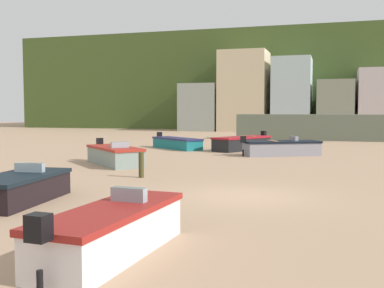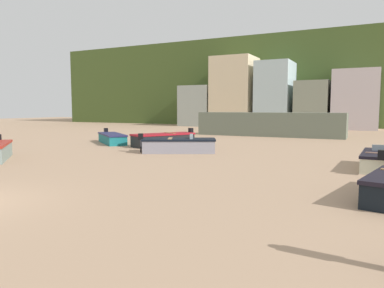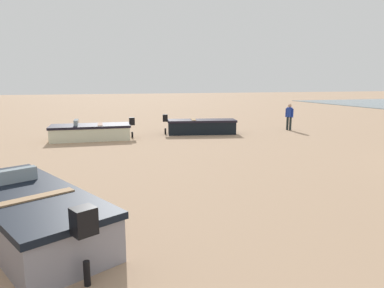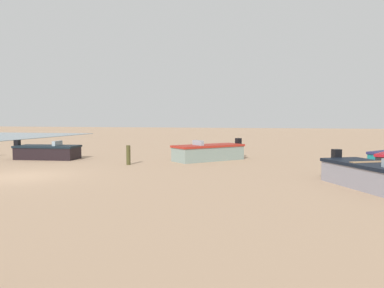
{
  "view_description": "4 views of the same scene",
  "coord_description": "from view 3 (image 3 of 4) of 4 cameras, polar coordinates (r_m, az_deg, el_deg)",
  "views": [
    {
      "loc": [
        2.64,
        -14.61,
        2.71
      ],
      "look_at": [
        -3.66,
        6.39,
        1.15
      ],
      "focal_mm": 43.82,
      "sensor_mm": 36.0,
      "label": 1
    },
    {
      "loc": [
        10.68,
        -6.07,
        2.78
      ],
      "look_at": [
        0.74,
        13.78,
        0.61
      ],
      "focal_mm": 34.1,
      "sensor_mm": 36.0,
      "label": 2
    },
    {
      "loc": [
        -7.31,
        12.78,
        2.96
      ],
      "look_at": [
        3.32,
        9.54,
        0.95
      ],
      "focal_mm": 32.27,
      "sensor_mm": 36.0,
      "label": 3
    },
    {
      "loc": [
        13.71,
        10.7,
        2.47
      ],
      "look_at": [
        -4.2,
        6.45,
        1.2
      ],
      "focal_mm": 35.2,
      "sensor_mm": 36.0,
      "label": 4
    }
  ],
  "objects": [
    {
      "name": "beach_walker_foreground",
      "position": [
        22.14,
        15.79,
        4.68
      ],
      "size": [
        0.51,
        0.46,
        1.62
      ],
      "rotation": [
        0.0,
        0.0,
        3.64
      ],
      "color": "#1F2828",
      "rests_on": "ground"
    },
    {
      "name": "boat_cream_6",
      "position": [
        18.6,
        -16.37,
        1.93
      ],
      "size": [
        1.91,
        4.3,
        1.09
      ],
      "rotation": [
        0.0,
        0.0,
        6.24
      ],
      "color": "beige",
      "rests_on": "ground"
    },
    {
      "name": "boat_black_2",
      "position": [
        19.83,
        1.52,
        2.9
      ],
      "size": [
        2.0,
        4.24,
        1.14
      ],
      "rotation": [
        0.0,
        0.0,
        2.94
      ],
      "color": "black",
      "rests_on": "ground"
    },
    {
      "name": "boat_grey_3",
      "position": [
        7.55,
        -25.48,
        -10.14
      ],
      "size": [
        4.81,
        3.53,
        1.21
      ],
      "rotation": [
        0.0,
        0.0,
        5.18
      ],
      "color": "gray",
      "rests_on": "ground"
    }
  ]
}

